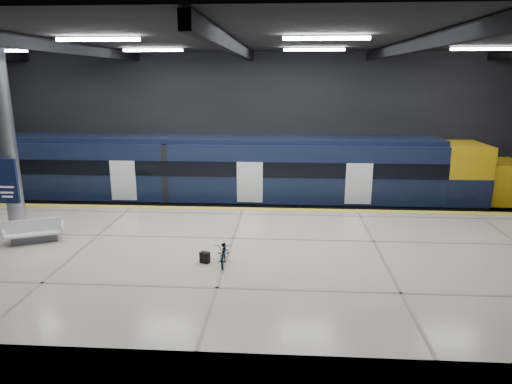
{
  "coord_description": "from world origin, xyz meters",
  "views": [
    {
      "loc": [
        1.81,
        -16.46,
        6.77
      ],
      "look_at": [
        0.67,
        1.5,
        2.2
      ],
      "focal_mm": 32.0,
      "sensor_mm": 36.0,
      "label": 1
    }
  ],
  "objects": [
    {
      "name": "info_column",
      "position": [
        -8.0,
        -1.03,
        4.46
      ],
      "size": [
        0.9,
        0.78,
        6.9
      ],
      "color": "#9EA0A5",
      "rests_on": "platform"
    },
    {
      "name": "room_shell",
      "position": [
        -0.0,
        0.0,
        5.72
      ],
      "size": [
        30.1,
        16.1,
        8.05
      ],
      "color": "black",
      "rests_on": "ground"
    },
    {
      "name": "rails",
      "position": [
        0.0,
        5.5,
        0.08
      ],
      "size": [
        30.0,
        1.52,
        0.16
      ],
      "color": "gray",
      "rests_on": "ground"
    },
    {
      "name": "pannier_bag",
      "position": [
        -0.63,
        -3.27,
        1.28
      ],
      "size": [
        0.34,
        0.28,
        0.35
      ],
      "primitive_type": "cube",
      "rotation": [
        0.0,
        0.0,
        -0.37
      ],
      "color": "black",
      "rests_on": "platform"
    },
    {
      "name": "safety_strip",
      "position": [
        0.0,
        2.75,
        1.11
      ],
      "size": [
        30.0,
        0.4,
        0.01
      ],
      "primitive_type": "cube",
      "color": "yellow",
      "rests_on": "platform"
    },
    {
      "name": "bicycle",
      "position": [
        -0.03,
        -3.27,
        1.48
      ],
      "size": [
        0.6,
        1.47,
        0.75
      ],
      "primitive_type": "imported",
      "rotation": [
        0.0,
        0.0,
        0.07
      ],
      "color": "#99999E",
      "rests_on": "platform"
    },
    {
      "name": "bench",
      "position": [
        -6.94,
        -1.82,
        1.39
      ],
      "size": [
        2.05,
        1.47,
        0.84
      ],
      "rotation": [
        0.0,
        0.0,
        0.41
      ],
      "color": "#595B60",
      "rests_on": "platform"
    },
    {
      "name": "platform",
      "position": [
        0.0,
        -2.5,
        0.55
      ],
      "size": [
        30.0,
        11.0,
        1.1
      ],
      "primitive_type": "cube",
      "color": "beige",
      "rests_on": "ground"
    },
    {
      "name": "ground",
      "position": [
        0.0,
        0.0,
        0.0
      ],
      "size": [
        30.0,
        30.0,
        0.0
      ],
      "primitive_type": "plane",
      "color": "black",
      "rests_on": "ground"
    },
    {
      "name": "train",
      "position": [
        -0.99,
        5.5,
        2.06
      ],
      "size": [
        29.4,
        2.84,
        3.79
      ],
      "color": "black",
      "rests_on": "ground"
    }
  ]
}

